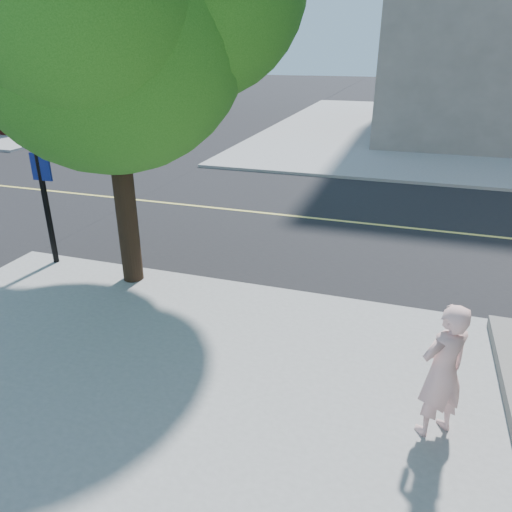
% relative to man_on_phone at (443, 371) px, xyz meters
% --- Properties ---
extents(ground, '(140.00, 140.00, 0.00)m').
position_rel_man_on_phone_xyz_m(ground, '(-7.51, 3.01, -0.98)').
color(ground, black).
rests_on(ground, ground).
extents(road_ew, '(140.00, 9.00, 0.01)m').
position_rel_man_on_phone_xyz_m(road_ew, '(-7.51, 7.51, -0.97)').
color(road_ew, black).
rests_on(road_ew, ground).
extents(man_on_phone, '(0.75, 0.72, 1.72)m').
position_rel_man_on_phone_xyz_m(man_on_phone, '(0.00, 0.00, 0.00)').
color(man_on_phone, beige).
rests_on(man_on_phone, sidewalk_se).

